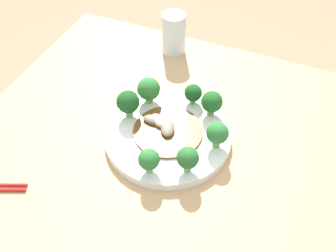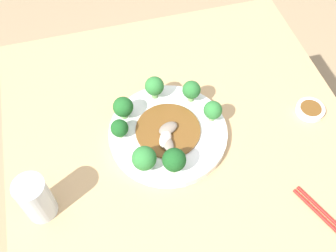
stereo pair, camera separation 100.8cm
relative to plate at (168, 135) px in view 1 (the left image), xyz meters
name	(u,v)px [view 1 (the left image)]	position (x,y,z in m)	size (l,w,h in m)	color
table	(160,226)	(-0.03, 0.01, -0.37)	(0.85, 0.87, 0.72)	tan
plate	(168,135)	(0.00, 0.00, 0.00)	(0.29, 0.29, 0.02)	white
broccoli_south	(217,133)	(0.00, -0.11, 0.05)	(0.05, 0.05, 0.06)	#70A356
broccoli_northeast	(149,89)	(0.08, 0.08, 0.05)	(0.05, 0.05, 0.07)	#7AAD5B
broccoli_east	(193,93)	(0.11, -0.02, 0.04)	(0.04, 0.04, 0.05)	#7AAD5B
broccoli_north	(128,102)	(0.01, 0.10, 0.05)	(0.05, 0.05, 0.07)	#89B76B
broccoli_southwest	(188,158)	(-0.08, -0.08, 0.05)	(0.05, 0.05, 0.06)	#7AAD5B
broccoli_west	(149,160)	(-0.11, -0.01, 0.05)	(0.04, 0.04, 0.06)	#89B76B
broccoli_southeast	(212,102)	(0.09, -0.07, 0.05)	(0.05, 0.05, 0.06)	#70A356
stirfry_center	(165,128)	(0.00, 0.01, 0.02)	(0.16, 0.16, 0.02)	brown
drinking_glass	(174,33)	(0.31, 0.11, 0.05)	(0.07, 0.07, 0.12)	silver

